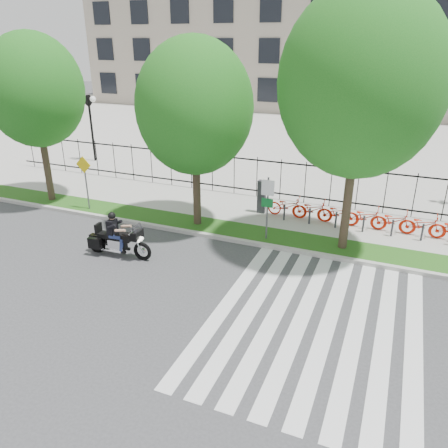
% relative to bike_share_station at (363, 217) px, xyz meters
% --- Properties ---
extents(ground, '(120.00, 120.00, 0.00)m').
position_rel_bike_share_station_xyz_m(ground, '(-5.32, -7.20, -0.62)').
color(ground, '#3A3A3C').
rests_on(ground, ground).
extents(curb, '(60.00, 0.20, 0.15)m').
position_rel_bike_share_station_xyz_m(curb, '(-5.32, -3.10, -0.54)').
color(curb, '#AEACA4').
rests_on(curb, ground).
extents(grass_verge, '(60.00, 1.50, 0.15)m').
position_rel_bike_share_station_xyz_m(grass_verge, '(-5.32, -2.25, -0.54)').
color(grass_verge, '#1E4F13').
rests_on(grass_verge, ground).
extents(sidewalk, '(60.00, 3.50, 0.15)m').
position_rel_bike_share_station_xyz_m(sidewalk, '(-5.32, 0.25, -0.54)').
color(sidewalk, '#A6A49C').
rests_on(sidewalk, ground).
extents(plaza, '(80.00, 34.00, 0.10)m').
position_rel_bike_share_station_xyz_m(plaza, '(-5.32, 17.80, -0.57)').
color(plaza, '#A6A49C').
rests_on(plaza, ground).
extents(crosswalk_stripes, '(5.70, 8.00, 0.01)m').
position_rel_bike_share_station_xyz_m(crosswalk_stripes, '(-0.49, -7.20, -0.61)').
color(crosswalk_stripes, silver).
rests_on(crosswalk_stripes, ground).
extents(iron_fence, '(30.00, 0.06, 2.00)m').
position_rel_bike_share_station_xyz_m(iron_fence, '(-5.32, 2.00, 0.53)').
color(iron_fence, black).
rests_on(iron_fence, sidewalk).
extents(office_building, '(60.00, 21.90, 20.15)m').
position_rel_bike_share_station_xyz_m(office_building, '(-5.32, 37.72, 9.35)').
color(office_building, '#A09481').
rests_on(office_building, ground).
extents(lamp_post_left, '(1.06, 0.70, 4.25)m').
position_rel_bike_share_station_xyz_m(lamp_post_left, '(-17.32, 4.80, 2.59)').
color(lamp_post_left, black).
rests_on(lamp_post_left, ground).
extents(street_tree_0, '(4.37, 4.37, 7.65)m').
position_rel_bike_share_station_xyz_m(street_tree_0, '(-14.46, -2.25, 4.66)').
color(street_tree_0, '#31261B').
rests_on(street_tree_0, grass_verge).
extents(street_tree_1, '(4.57, 4.57, 7.47)m').
position_rel_bike_share_station_xyz_m(street_tree_1, '(-6.53, -2.25, 4.36)').
color(street_tree_1, '#31261B').
rests_on(street_tree_1, grass_verge).
extents(street_tree_2, '(5.48, 5.48, 9.08)m').
position_rel_bike_share_station_xyz_m(street_tree_2, '(-0.47, -2.25, 5.45)').
color(street_tree_2, '#31261B').
rests_on(street_tree_2, grass_verge).
extents(bike_share_station, '(8.85, 0.85, 1.50)m').
position_rel_bike_share_station_xyz_m(bike_share_station, '(0.00, 0.00, 0.00)').
color(bike_share_station, '#2D2D33').
rests_on(bike_share_station, sidewalk).
extents(sign_pole_regulatory, '(0.50, 0.09, 2.50)m').
position_rel_bike_share_station_xyz_m(sign_pole_regulatory, '(-3.37, -2.62, 1.12)').
color(sign_pole_regulatory, '#59595B').
rests_on(sign_pole_regulatory, grass_verge).
extents(sign_pole_warning, '(0.78, 0.09, 2.49)m').
position_rel_bike_share_station_xyz_m(sign_pole_warning, '(-11.93, -2.62, 1.13)').
color(sign_pole_warning, '#59595B').
rests_on(sign_pole_warning, grass_verge).
extents(motorcycle_rider, '(2.67, 0.80, 2.06)m').
position_rel_bike_share_station_xyz_m(motorcycle_rider, '(-8.02, -5.84, 0.07)').
color(motorcycle_rider, black).
rests_on(motorcycle_rider, ground).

